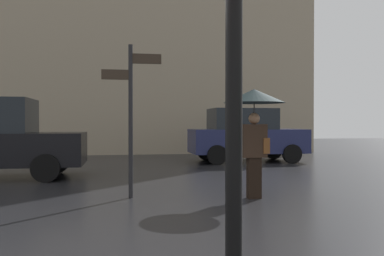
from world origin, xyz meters
name	(u,v)px	position (x,y,z in m)	size (l,w,h in m)	color
pedestrian_with_umbrella	(254,109)	(2.24, 4.12, 1.63)	(1.11, 1.11, 1.99)	black
parked_car_left	(246,135)	(4.20, 10.76, 0.95)	(4.01, 1.87, 1.87)	#1E234C
street_signpost	(131,105)	(0.04, 4.54, 1.70)	(1.08, 0.08, 2.80)	black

